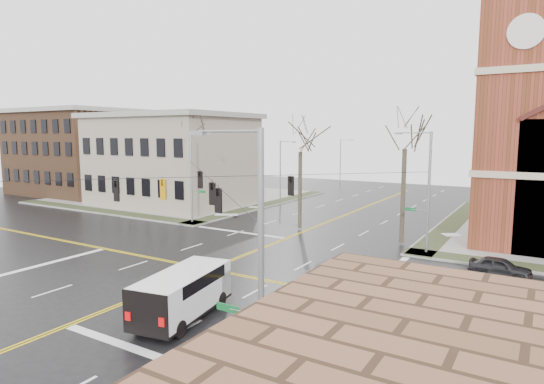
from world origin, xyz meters
The scene contains 17 objects.
ground centered at (0.00, 0.00, 0.00)m, with size 120.00×120.00×0.00m, color black.
sidewalks centered at (0.00, 0.00, 0.08)m, with size 80.00×80.00×0.17m.
road_markings centered at (0.00, 0.00, 0.01)m, with size 100.00×100.00×0.01m.
civic_building_a centered at (-22.00, 20.00, 5.50)m, with size 18.00×14.00×11.00m, color gray.
civic_building_b centered at (-42.00, 22.00, 6.00)m, with size 18.00×16.00×12.00m, color brown.
signal_pole_ne centered at (11.32, 11.50, 4.95)m, with size 2.75×0.22×9.00m.
signal_pole_nw centered at (-11.32, 11.50, 4.95)m, with size 2.75×0.22×9.00m.
signal_pole_se centered at (11.32, -11.50, 4.95)m, with size 2.75×0.22×9.00m.
span_wires centered at (0.00, 0.00, 6.20)m, with size 23.02×23.02×0.03m.
traffic_signals centered at (0.00, -0.67, 5.45)m, with size 8.21×8.26×1.30m.
streetlight_north_a centered at (-10.65, 28.00, 4.47)m, with size 2.30×0.20×8.00m.
streetlight_north_b centered at (-10.65, 48.00, 4.47)m, with size 2.30×0.20×8.00m.
cargo_van centered at (4.01, -6.72, 1.35)m, with size 3.31×6.29×2.28m.
parked_car_a centered at (16.73, 8.33, 0.62)m, with size 1.47×3.65×1.24m, color black.
tree_nw_far centered at (-13.75, 13.91, 8.66)m, with size 4.00×4.00×11.97m.
tree_nw_near centered at (-0.68, 14.26, 7.81)m, with size 4.00×4.00×10.77m.
tree_ne centered at (9.07, 13.58, 8.29)m, with size 4.00×4.00×11.45m.
Camera 1 is at (18.84, -22.95, 8.97)m, focal length 30.00 mm.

